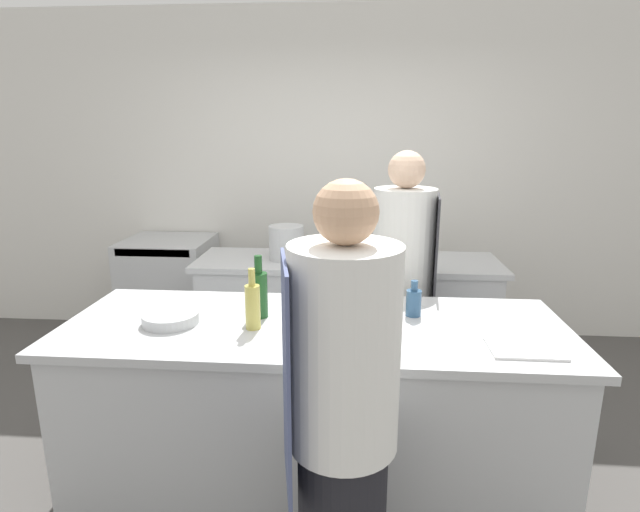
% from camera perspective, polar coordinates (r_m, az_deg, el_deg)
% --- Properties ---
extents(ground_plane, '(16.00, 16.00, 0.00)m').
position_cam_1_polar(ground_plane, '(2.90, -0.59, -24.29)').
color(ground_plane, '#4C4947').
extents(wall_back, '(8.00, 0.06, 2.80)m').
position_cam_1_polar(wall_back, '(4.41, 1.83, 8.99)').
color(wall_back, silver).
rests_on(wall_back, ground_plane).
extents(prep_counter, '(2.44, 0.89, 0.89)m').
position_cam_1_polar(prep_counter, '(2.64, -0.62, -16.68)').
color(prep_counter, '#B7BABC').
rests_on(prep_counter, ground_plane).
extents(pass_counter, '(2.18, 0.63, 0.89)m').
position_cam_1_polar(pass_counter, '(3.75, 3.03, -7.01)').
color(pass_counter, '#B7BABC').
rests_on(pass_counter, ground_plane).
extents(oven_range, '(0.71, 0.65, 0.90)m').
position_cam_1_polar(oven_range, '(4.53, -16.70, -3.75)').
color(oven_range, '#B7BABC').
rests_on(oven_range, ground_plane).
extents(chef_at_prep_near, '(0.41, 0.39, 1.66)m').
position_cam_1_polar(chef_at_prep_near, '(1.79, 2.54, -18.81)').
color(chef_at_prep_near, black).
rests_on(chef_at_prep_near, ground_plane).
extents(chef_at_stove, '(0.41, 0.40, 1.69)m').
position_cam_1_polar(chef_at_stove, '(3.20, 9.40, -3.50)').
color(chef_at_stove, black).
rests_on(chef_at_stove, ground_plane).
extents(bottle_olive_oil, '(0.09, 0.09, 0.32)m').
position_cam_1_polar(bottle_olive_oil, '(2.50, -6.98, -4.20)').
color(bottle_olive_oil, '#19471E').
rests_on(bottle_olive_oil, prep_counter).
extents(bottle_vinegar, '(0.07, 0.07, 0.26)m').
position_cam_1_polar(bottle_vinegar, '(2.53, 1.91, -4.47)').
color(bottle_vinegar, silver).
rests_on(bottle_vinegar, prep_counter).
extents(bottle_wine, '(0.08, 0.08, 0.18)m').
position_cam_1_polar(bottle_wine, '(2.56, 10.65, -5.17)').
color(bottle_wine, '#2D5175').
rests_on(bottle_wine, prep_counter).
extents(bottle_cooking_oil, '(0.07, 0.07, 0.29)m').
position_cam_1_polar(bottle_cooking_oil, '(2.37, -7.70, -5.57)').
color(bottle_cooking_oil, '#B2A84C').
rests_on(bottle_cooking_oil, prep_counter).
extents(bowl_mixing_large, '(0.27, 0.27, 0.05)m').
position_cam_1_polar(bowl_mixing_large, '(2.54, -16.69, -6.80)').
color(bowl_mixing_large, '#B7BABC').
rests_on(bowl_mixing_large, prep_counter).
extents(bowl_prep_small, '(0.19, 0.19, 0.07)m').
position_cam_1_polar(bowl_prep_small, '(2.62, 6.27, -5.36)').
color(bowl_prep_small, tan).
rests_on(bowl_prep_small, prep_counter).
extents(cutting_board, '(0.30, 0.22, 0.01)m').
position_cam_1_polar(cutting_board, '(2.34, 22.30, -9.72)').
color(cutting_board, white).
rests_on(cutting_board, prep_counter).
extents(stockpot, '(0.25, 0.25, 0.25)m').
position_cam_1_polar(stockpot, '(3.60, -3.86, 1.52)').
color(stockpot, '#B7BABC').
rests_on(stockpot, pass_counter).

